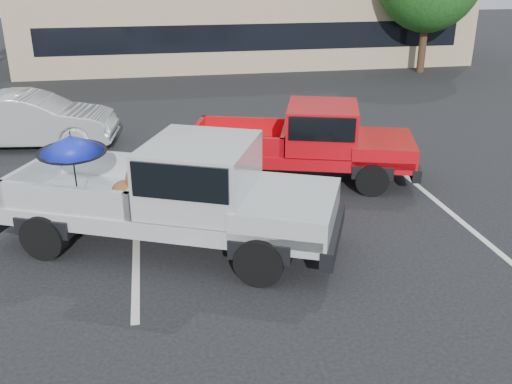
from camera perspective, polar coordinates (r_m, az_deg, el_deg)
ground at (r=8.85m, az=8.04°, el=-9.09°), size 90.00×90.00×0.00m
stripe_left at (r=10.21m, az=-11.88°, el=-4.82°), size 0.12×5.00×0.01m
stripe_right at (r=11.63m, az=19.09°, el=-2.15°), size 0.12×5.00×0.01m
silver_pickup at (r=9.46m, az=-6.92°, el=0.25°), size 6.00×4.09×2.06m
red_pickup at (r=12.57m, az=5.88°, el=5.29°), size 5.39×3.20×1.68m
silver_sedan at (r=15.99m, az=-21.56°, el=6.74°), size 4.41×2.00×1.40m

